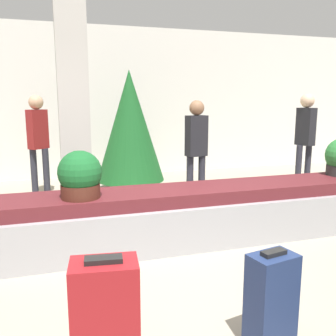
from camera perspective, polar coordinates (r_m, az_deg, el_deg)
The scene contains 11 objects.
ground_plane at distance 3.28m, azimuth 8.24°, elevation -20.44°, with size 18.00×18.00×0.00m, color #9E937F.
back_wall at distance 8.31m, azimuth -8.74°, elevation 9.81°, with size 18.00×0.06×3.20m.
carousel at distance 4.41m, azimuth 0.00°, elevation -7.54°, with size 8.98×0.83×0.65m.
pillar at distance 5.39m, azimuth -14.22°, elevation 9.33°, with size 0.41×0.41×3.20m.
suitcase_4 at distance 2.76m, azimuth 15.43°, elevation -18.99°, with size 0.35×0.26×0.70m.
suitcase_5 at distance 2.45m, azimuth -9.50°, elevation -21.82°, with size 0.43×0.31×0.77m.
potted_plant_1 at distance 4.01m, azimuth -13.27°, elevation -1.21°, with size 0.46×0.46×0.50m.
traveler_0 at distance 5.87m, azimuth 4.33°, elevation 3.72°, with size 0.35×0.24×1.66m.
traveler_1 at distance 6.79m, azimuth -19.20°, elevation 4.61°, with size 0.36×0.34×1.75m.
traveler_2 at distance 7.25m, azimuth 20.19°, elevation 5.02°, with size 0.31×0.35×1.77m.
decorated_tree at distance 6.94m, azimuth -5.83°, elevation 6.38°, with size 1.25×1.25×2.20m.
Camera 1 is at (-1.24, -2.52, 1.68)m, focal length 40.00 mm.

